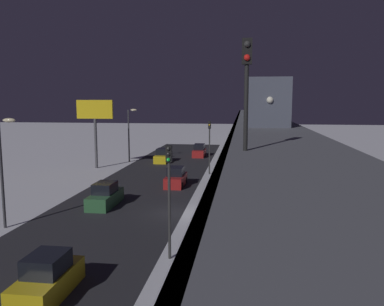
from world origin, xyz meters
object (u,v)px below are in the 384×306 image
object	(u,v)px
rail_signal	(247,75)
subway_train	(254,101)
traffic_light_near	(169,185)
traffic_light_mid	(209,140)
sedan_yellow_2	(163,156)
commercial_billboard	(95,116)
sedan_green	(105,196)
sedan_yellow	(48,279)
sedan_red	(176,178)
sedan_red_2	(199,151)

from	to	relation	value
rail_signal	subway_train	bearing A→B (deg)	-91.91
traffic_light_near	traffic_light_mid	distance (m)	25.64
sedan_yellow_2	commercial_billboard	xyz separation A→B (m)	(7.60, 6.24, 6.03)
subway_train	sedan_green	xyz separation A→B (m)	(13.20, 32.64, -7.97)
sedan_green	sedan_yellow	xyz separation A→B (m)	(-2.80, 15.14, 0.00)
sedan_yellow	commercial_billboard	bearing A→B (deg)	107.62
sedan_yellow_2	traffic_light_near	bearing A→B (deg)	102.39
sedan_yellow_2	traffic_light_near	xyz separation A→B (m)	(-7.50, 34.15, 3.40)
commercial_billboard	sedan_green	bearing A→B (deg)	113.35
sedan_yellow_2	subway_train	bearing A→B (deg)	-146.36
sedan_yellow	traffic_light_near	xyz separation A→B (m)	(-4.70, -4.84, 3.40)
rail_signal	traffic_light_near	distance (m)	9.28
rail_signal	sedan_yellow_2	xyz separation A→B (m)	(11.56, -40.42, -8.91)
sedan_red	traffic_light_near	distance (m)	19.24
traffic_light_mid	sedan_yellow_2	bearing A→B (deg)	-48.64
sedan_red	sedan_green	world-z (taller)	same
traffic_light_near	sedan_green	bearing A→B (deg)	-53.94
rail_signal	traffic_light_mid	world-z (taller)	rail_signal
sedan_green	commercial_billboard	size ratio (longest dim) A/B	0.53
rail_signal	sedan_red_2	bearing A→B (deg)	-81.56
sedan_red	sedan_yellow_2	distance (m)	16.12
commercial_billboard	traffic_light_near	bearing A→B (deg)	118.42
sedan_yellow	traffic_light_near	bearing A→B (deg)	45.86
traffic_light_mid	commercial_billboard	world-z (taller)	commercial_billboard
sedan_green	traffic_light_mid	xyz separation A→B (m)	(-7.50, -15.33, 3.40)
rail_signal	commercial_billboard	bearing A→B (deg)	-60.73
sedan_red_2	commercial_billboard	world-z (taller)	commercial_billboard
sedan_green	sedan_red	bearing A→B (deg)	-118.69
sedan_red_2	traffic_light_near	bearing A→B (deg)	-85.92
subway_train	rail_signal	size ratio (longest dim) A/B	18.52
sedan_yellow	sedan_yellow_2	world-z (taller)	same
rail_signal	sedan_red	bearing A→B (deg)	-74.43
sedan_green	sedan_red_2	world-z (taller)	same
sedan_green	sedan_yellow	world-z (taller)	same
rail_signal	sedan_red_2	size ratio (longest dim) A/B	0.84
sedan_yellow_2	sedan_red_2	bearing A→B (deg)	-125.46
subway_train	rail_signal	bearing A→B (deg)	88.09
sedan_yellow_2	sedan_green	bearing A→B (deg)	90.00
sedan_yellow_2	sedan_yellow	bearing A→B (deg)	94.11
sedan_red_2	sedan_green	bearing A→B (deg)	-98.63
rail_signal	sedan_red	world-z (taller)	rail_signal
sedan_yellow_2	sedan_red_2	xyz separation A→B (m)	(-4.60, -6.46, 0.00)
traffic_light_mid	commercial_billboard	bearing A→B (deg)	-8.58
sedan_green	traffic_light_near	world-z (taller)	traffic_light_near
sedan_red_2	traffic_light_mid	distance (m)	15.63
traffic_light_mid	sedan_green	bearing A→B (deg)	63.94
sedan_green	sedan_yellow	distance (m)	15.40
subway_train	commercial_billboard	size ratio (longest dim) A/B	8.32
subway_train	sedan_green	distance (m)	36.10
subway_train	sedan_yellow	xyz separation A→B (m)	(10.40, 47.78, -7.97)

